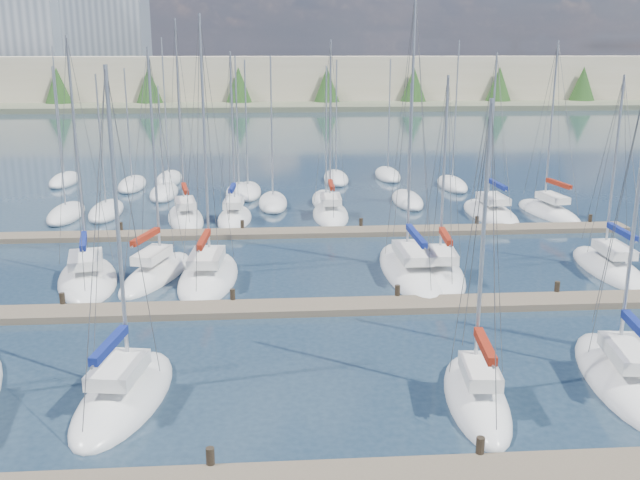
{
  "coord_description": "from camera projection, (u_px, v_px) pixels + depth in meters",
  "views": [
    {
      "loc": [
        -2.13,
        -15.58,
        12.09
      ],
      "look_at": [
        0.0,
        14.0,
        4.0
      ],
      "focal_mm": 40.0,
      "sensor_mm": 36.0,
      "label": 1
    }
  ],
  "objects": [
    {
      "name": "ground",
      "position": [
        289.0,
        163.0,
        76.06
      ],
      "size": [
        400.0,
        400.0,
        0.0
      ],
      "primitive_type": "plane",
      "color": "#243748",
      "rests_on": "ground"
    },
    {
      "name": "dock_mid",
      "position": [
        317.0,
        307.0,
        33.69
      ],
      "size": [
        44.0,
        1.93,
        1.1
      ],
      "color": "#6B5E4C",
      "rests_on": "ground"
    },
    {
      "name": "dock_far",
      "position": [
        303.0,
        233.0,
        47.17
      ],
      "size": [
        44.0,
        1.93,
        1.1
      ],
      "color": "#6B5E4C",
      "rests_on": "ground"
    },
    {
      "name": "sailboat_h",
      "position": [
        88.0,
        279.0,
        37.73
      ],
      "size": [
        4.67,
        8.42,
        13.38
      ],
      "rotation": [
        0.0,
        0.0,
        0.22
      ],
      "color": "white",
      "rests_on": "ground"
    },
    {
      "name": "sailboat_k",
      "position": [
        410.0,
        271.0,
        39.09
      ],
      "size": [
        2.95,
        10.55,
        15.63
      ],
      "rotation": [
        0.0,
        0.0,
        0.01
      ],
      "color": "white",
      "rests_on": "ground"
    },
    {
      "name": "sailboat_r",
      "position": [
        549.0,
        212.0,
        52.82
      ],
      "size": [
        3.52,
        8.3,
        13.24
      ],
      "rotation": [
        0.0,
        0.0,
        0.15
      ],
      "color": "white",
      "rests_on": "ground"
    },
    {
      "name": "sailboat_q",
      "position": [
        490.0,
        213.0,
        52.61
      ],
      "size": [
        3.36,
        8.7,
        12.41
      ],
      "rotation": [
        0.0,
        0.0,
        0.04
      ],
      "color": "white",
      "rests_on": "ground"
    },
    {
      "name": "sailboat_j",
      "position": [
        208.0,
        276.0,
        38.14
      ],
      "size": [
        3.51,
        8.81,
        14.42
      ],
      "rotation": [
        0.0,
        0.0,
        -0.06
      ],
      "color": "white",
      "rests_on": "ground"
    },
    {
      "name": "sailboat_l",
      "position": [
        441.0,
        273.0,
        38.6
      ],
      "size": [
        3.04,
        7.55,
        11.41
      ],
      "rotation": [
        0.0,
        0.0,
        -0.09
      ],
      "color": "white",
      "rests_on": "ground"
    },
    {
      "name": "sailboat_c",
      "position": [
        124.0,
        396.0,
        25.1
      ],
      "size": [
        3.84,
        7.59,
        12.28
      ],
      "rotation": [
        0.0,
        0.0,
        -0.16
      ],
      "color": "white",
      "rests_on": "ground"
    },
    {
      "name": "sailboat_m",
      "position": [
        609.0,
        268.0,
        39.58
      ],
      "size": [
        2.69,
        8.13,
        11.39
      ],
      "rotation": [
        0.0,
        0.0,
        -0.02
      ],
      "color": "white",
      "rests_on": "ground"
    },
    {
      "name": "sailboat_n",
      "position": [
        186.0,
        218.0,
        51.1
      ],
      "size": [
        3.9,
        8.46,
        14.66
      ],
      "rotation": [
        0.0,
        0.0,
        0.18
      ],
      "color": "white",
      "rests_on": "ground"
    },
    {
      "name": "sailboat_p",
      "position": [
        330.0,
        214.0,
        52.36
      ],
      "size": [
        2.83,
        7.86,
        13.27
      ],
      "rotation": [
        0.0,
        0.0,
        -0.03
      ],
      "color": "white",
      "rests_on": "ground"
    },
    {
      "name": "sailboat_o",
      "position": [
        235.0,
        218.0,
        51.09
      ],
      "size": [
        2.75,
        6.64,
        12.49
      ],
      "rotation": [
        0.0,
        0.0,
        -0.06
      ],
      "color": "white",
      "rests_on": "ground"
    },
    {
      "name": "sailboat_d",
      "position": [
        476.0,
        398.0,
        24.94
      ],
      "size": [
        2.72,
        6.81,
        11.23
      ],
      "rotation": [
        0.0,
        0.0,
        -0.1
      ],
      "color": "white",
      "rests_on": "ground"
    },
    {
      "name": "sailboat_e",
      "position": [
        623.0,
        377.0,
        26.48
      ],
      "size": [
        3.82,
        8.61,
        13.25
      ],
      "rotation": [
        0.0,
        0.0,
        -0.14
      ],
      "color": "white",
      "rests_on": "ground"
    },
    {
      "name": "sailboat_i",
      "position": [
        156.0,
        274.0,
        38.53
      ],
      "size": [
        4.26,
        8.04,
        12.81
      ],
      "rotation": [
        0.0,
        0.0,
        -0.28
      ],
      "color": "white",
      "rests_on": "ground"
    },
    {
      "name": "distant_boats",
      "position": [
        243.0,
        191.0,
        60.06
      ],
      "size": [
        36.93,
        20.75,
        13.3
      ],
      "color": "#9EA0A5",
      "rests_on": "ground"
    },
    {
      "name": "shoreline",
      "position": [
        217.0,
        67.0,
        159.56
      ],
      "size": [
        400.0,
        60.0,
        38.0
      ],
      "color": "#666B51",
      "rests_on": "ground"
    }
  ]
}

